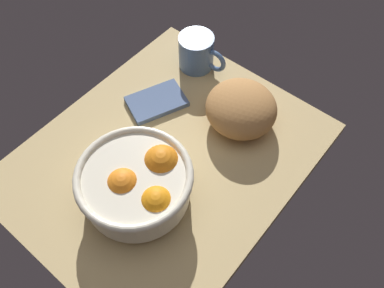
{
  "coord_description": "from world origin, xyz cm",
  "views": [
    {
      "loc": [
        -34.16,
        -35.84,
        77.06
      ],
      "look_at": [
        3.5,
        -4.87,
        5.0
      ],
      "focal_mm": 38.04,
      "sensor_mm": 36.0,
      "label": 1
    }
  ],
  "objects_px": {
    "napkin_folded": "(157,101)",
    "mug": "(197,52)",
    "fruit_bowl": "(138,183)",
    "bread_loaf": "(241,108)"
  },
  "relations": [
    {
      "from": "bread_loaf",
      "to": "napkin_folded",
      "type": "bearing_deg",
      "value": 114.24
    },
    {
      "from": "bread_loaf",
      "to": "mug",
      "type": "relative_size",
      "value": 1.26
    },
    {
      "from": "napkin_folded",
      "to": "mug",
      "type": "distance_m",
      "value": 0.17
    },
    {
      "from": "fruit_bowl",
      "to": "mug",
      "type": "xyz_separation_m",
      "value": [
        0.37,
        0.15,
        -0.02
      ]
    },
    {
      "from": "bread_loaf",
      "to": "napkin_folded",
      "type": "height_order",
      "value": "bread_loaf"
    },
    {
      "from": "fruit_bowl",
      "to": "napkin_folded",
      "type": "distance_m",
      "value": 0.26
    },
    {
      "from": "fruit_bowl",
      "to": "bread_loaf",
      "type": "relative_size",
      "value": 1.38
    },
    {
      "from": "bread_loaf",
      "to": "fruit_bowl",
      "type": "bearing_deg",
      "value": 172.09
    },
    {
      "from": "bread_loaf",
      "to": "mug",
      "type": "xyz_separation_m",
      "value": [
        0.08,
        0.19,
        -0.0
      ]
    },
    {
      "from": "mug",
      "to": "fruit_bowl",
      "type": "bearing_deg",
      "value": -157.85
    }
  ]
}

